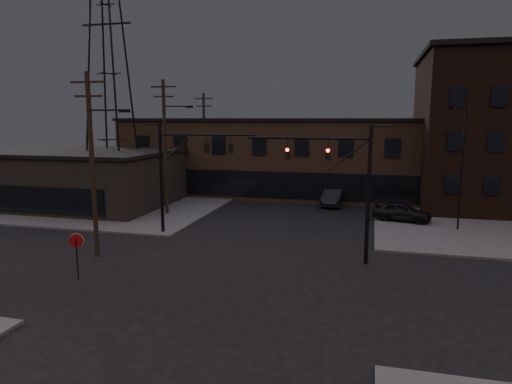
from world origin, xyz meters
TOP-DOWN VIEW (x-y plane):
  - ground at (0.00, 0.00)m, footprint 140.00×140.00m
  - sidewalk_nw at (-22.00, 22.00)m, footprint 30.00×30.00m
  - building_row at (0.00, 28.00)m, footprint 40.00×12.00m
  - building_left at (-20.00, 16.00)m, footprint 16.00×12.00m
  - traffic_signal_near at (5.36, 4.50)m, footprint 7.12×0.24m
  - traffic_signal_far at (-6.72, 8.00)m, footprint 7.12×0.24m
  - stop_sign at (-8.00, -1.99)m, footprint 0.72×0.33m
  - utility_pole_near at (-9.43, 2.00)m, footprint 3.70×0.28m
  - utility_pole_mid at (-10.44, 14.00)m, footprint 3.70×0.28m
  - utility_pole_far at (-11.50, 26.00)m, footprint 2.20×0.28m
  - transmission_tower at (-18.00, 18.00)m, footprint 7.00×7.00m
  - lot_light_a at (13.00, 14.00)m, footprint 1.50×0.28m
  - parked_car_lot_a at (9.12, 15.92)m, footprint 4.81×2.80m
  - car_crossing at (3.15, 21.94)m, footprint 2.10×5.10m

SIDE VIEW (x-z plane):
  - ground at x=0.00m, z-range 0.00..0.00m
  - sidewalk_nw at x=-22.00m, z-range 0.00..0.15m
  - car_crossing at x=3.15m, z-range 0.00..1.64m
  - parked_car_lot_a at x=9.12m, z-range 0.15..1.69m
  - stop_sign at x=-8.00m, z-range 0.60..3.08m
  - building_left at x=-20.00m, z-range 0.00..5.00m
  - building_row at x=0.00m, z-range 0.00..8.00m
  - traffic_signal_near at x=5.36m, z-range 0.93..8.93m
  - traffic_signal_far at x=-6.72m, z-range 1.01..9.01m
  - lot_light_a at x=13.00m, z-range 0.94..10.08m
  - utility_pole_far at x=-11.50m, z-range 0.28..11.28m
  - utility_pole_near at x=-9.43m, z-range 0.37..11.37m
  - utility_pole_mid at x=-10.44m, z-range 0.38..11.88m
  - transmission_tower at x=-18.00m, z-range 0.00..25.00m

